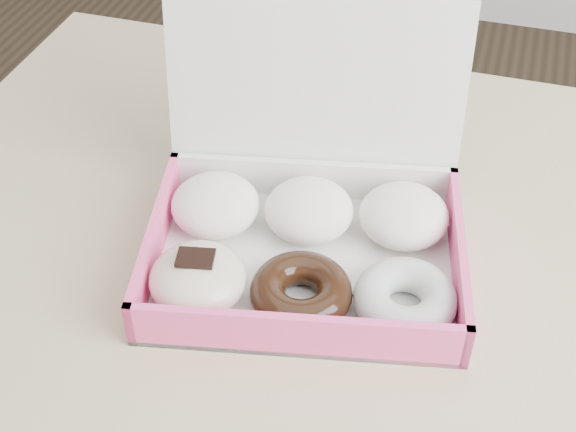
# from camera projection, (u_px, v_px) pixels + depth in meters

# --- Properties ---
(table) EXTENTS (1.20, 0.80, 0.75)m
(table) POSITION_uv_depth(u_px,v_px,m) (416.00, 328.00, 0.85)
(table) COLOR tan
(table) RESTS_ON ground
(donut_box) EXTENTS (0.36, 0.32, 0.22)m
(donut_box) POSITION_uv_depth(u_px,v_px,m) (303.00, 230.00, 0.80)
(donut_box) COLOR white
(donut_box) RESTS_ON table
(newspapers) EXTENTS (0.23, 0.18, 0.04)m
(newspapers) POSITION_uv_depth(u_px,v_px,m) (299.00, 92.00, 1.02)
(newspapers) COLOR white
(newspapers) RESTS_ON table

